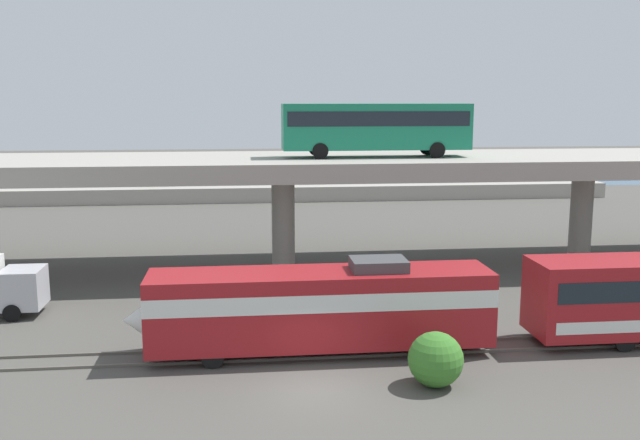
{
  "coord_description": "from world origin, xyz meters",
  "views": [
    {
      "loc": [
        -2.56,
        -25.61,
        11.1
      ],
      "look_at": [
        2.35,
        19.38,
        3.26
      ],
      "focal_mm": 39.83,
      "sensor_mm": 36.0,
      "label": 1
    }
  ],
  "objects_px": {
    "train_locomotive": "(304,305)",
    "parked_car_0": "(301,176)",
    "parked_car_1": "(156,178)",
    "parked_car_2": "(2,176)",
    "parked_car_3": "(452,174)",
    "transit_bus_on_overpass": "(376,125)"
  },
  "relations": [
    {
      "from": "parked_car_2",
      "to": "parked_car_3",
      "type": "distance_m",
      "value": 51.15
    },
    {
      "from": "train_locomotive",
      "to": "parked_car_1",
      "type": "bearing_deg",
      "value": -76.24
    },
    {
      "from": "parked_car_2",
      "to": "parked_car_1",
      "type": "bearing_deg",
      "value": 166.47
    },
    {
      "from": "parked_car_1",
      "to": "parked_car_2",
      "type": "xyz_separation_m",
      "value": [
        -17.45,
        4.2,
        0.0
      ]
    },
    {
      "from": "train_locomotive",
      "to": "parked_car_3",
      "type": "distance_m",
      "value": 54.48
    },
    {
      "from": "train_locomotive",
      "to": "parked_car_0",
      "type": "distance_m",
      "value": 49.39
    },
    {
      "from": "train_locomotive",
      "to": "transit_bus_on_overpass",
      "type": "bearing_deg",
      "value": -111.3
    },
    {
      "from": "parked_car_1",
      "to": "parked_car_2",
      "type": "relative_size",
      "value": 0.93
    },
    {
      "from": "parked_car_1",
      "to": "parked_car_3",
      "type": "height_order",
      "value": "same"
    },
    {
      "from": "parked_car_1",
      "to": "parked_car_0",
      "type": "bearing_deg",
      "value": -179.14
    },
    {
      "from": "parked_car_2",
      "to": "parked_car_0",
      "type": "bearing_deg",
      "value": 173.23
    },
    {
      "from": "transit_bus_on_overpass",
      "to": "parked_car_1",
      "type": "relative_size",
      "value": 2.79
    },
    {
      "from": "parked_car_2",
      "to": "parked_car_3",
      "type": "bearing_deg",
      "value": 176.43
    },
    {
      "from": "transit_bus_on_overpass",
      "to": "parked_car_1",
      "type": "height_order",
      "value": "transit_bus_on_overpass"
    },
    {
      "from": "parked_car_0",
      "to": "parked_car_2",
      "type": "bearing_deg",
      "value": 173.23
    },
    {
      "from": "parked_car_0",
      "to": "parked_car_3",
      "type": "bearing_deg",
      "value": 2.52
    },
    {
      "from": "transit_bus_on_overpass",
      "to": "parked_car_2",
      "type": "height_order",
      "value": "transit_bus_on_overpass"
    },
    {
      "from": "transit_bus_on_overpass",
      "to": "parked_car_0",
      "type": "bearing_deg",
      "value": 93.55
    },
    {
      "from": "train_locomotive",
      "to": "parked_car_0",
      "type": "xyz_separation_m",
      "value": [
        3.92,
        49.24,
        0.2
      ]
    },
    {
      "from": "train_locomotive",
      "to": "parked_car_1",
      "type": "relative_size",
      "value": 3.7
    },
    {
      "from": "transit_bus_on_overpass",
      "to": "parked_car_1",
      "type": "distance_m",
      "value": 38.72
    },
    {
      "from": "train_locomotive",
      "to": "parked_car_3",
      "type": "xyz_separation_m",
      "value": [
        21.6,
        50.01,
        0.2
      ]
    }
  ]
}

